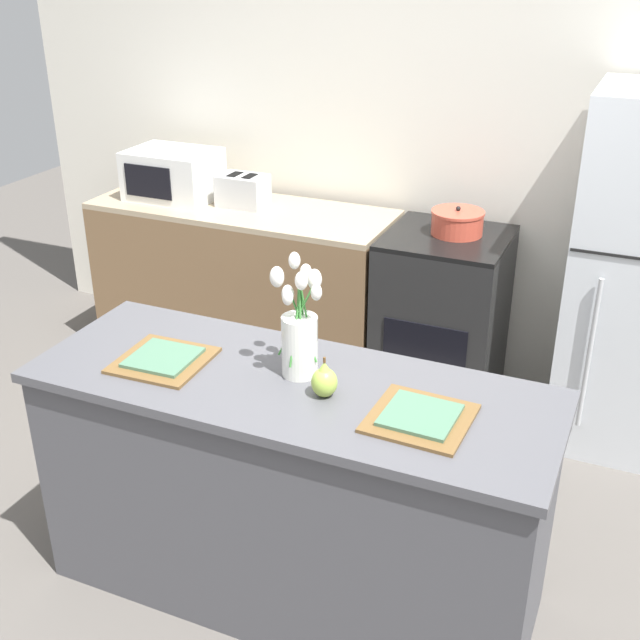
% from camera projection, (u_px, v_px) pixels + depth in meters
% --- Properties ---
extents(ground_plane, '(10.00, 10.00, 0.00)m').
position_uv_depth(ground_plane, '(294.00, 587.00, 3.07)').
color(ground_plane, '#59544F').
extents(back_wall, '(5.20, 0.08, 2.70)m').
position_uv_depth(back_wall, '(455.00, 129.00, 4.14)').
color(back_wall, silver).
rests_on(back_wall, ground_plane).
extents(kitchen_island, '(1.80, 0.66, 0.90)m').
position_uv_depth(kitchen_island, '(292.00, 491.00, 2.87)').
color(kitchen_island, '#4C4C51').
rests_on(kitchen_island, ground_plane).
extents(back_counter, '(1.68, 0.60, 0.92)m').
position_uv_depth(back_counter, '(245.00, 284.00, 4.58)').
color(back_counter, brown).
rests_on(back_counter, ground_plane).
extents(stove_range, '(0.60, 0.61, 0.92)m').
position_uv_depth(stove_range, '(441.00, 319.00, 4.16)').
color(stove_range, black).
rests_on(stove_range, ground_plane).
extents(flower_vase, '(0.18, 0.17, 0.41)m').
position_uv_depth(flower_vase, '(299.00, 332.00, 2.66)').
color(flower_vase, silver).
rests_on(flower_vase, kitchen_island).
extents(pear_figurine, '(0.09, 0.09, 0.14)m').
position_uv_depth(pear_figurine, '(324.00, 381.00, 2.58)').
color(pear_figurine, '#9EBC47').
rests_on(pear_figurine, kitchen_island).
extents(plate_setting_left, '(0.31, 0.31, 0.02)m').
position_uv_depth(plate_setting_left, '(163.00, 359.00, 2.80)').
color(plate_setting_left, brown).
rests_on(plate_setting_left, kitchen_island).
extents(plate_setting_right, '(0.31, 0.31, 0.02)m').
position_uv_depth(plate_setting_right, '(420.00, 417.00, 2.46)').
color(plate_setting_right, brown).
rests_on(plate_setting_right, kitchen_island).
extents(toaster, '(0.28, 0.18, 0.17)m').
position_uv_depth(toaster, '(243.00, 191.00, 4.36)').
color(toaster, '#B7BABC').
rests_on(toaster, back_counter).
extents(cooking_pot, '(0.26, 0.26, 0.14)m').
position_uv_depth(cooking_pot, '(457.00, 222.00, 3.95)').
color(cooking_pot, '#CC4C38').
rests_on(cooking_pot, stove_range).
extents(microwave, '(0.48, 0.37, 0.27)m').
position_uv_depth(microwave, '(173.00, 174.00, 4.47)').
color(microwave, white).
rests_on(microwave, back_counter).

